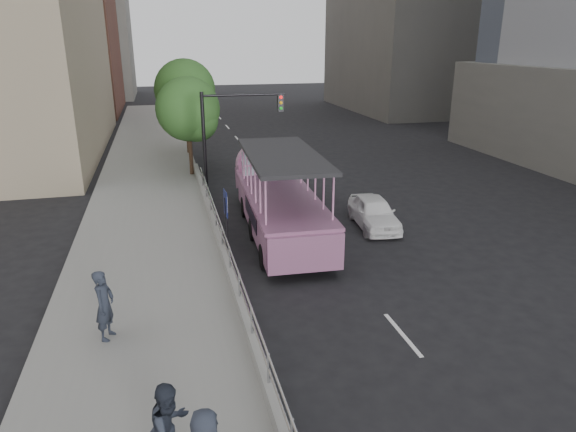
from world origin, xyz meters
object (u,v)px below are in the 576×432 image
object	(u,v)px
duck_boat	(276,198)
street_tree_near	(190,112)
parking_sign	(226,219)
car	(374,212)
traffic_signal	(228,126)
pedestrian_near	(105,305)
street_tree_far	(187,92)
pedestrian_mid	(171,430)

from	to	relation	value
duck_boat	street_tree_near	xyz separation A→B (m)	(-2.83, 8.92, 2.52)
parking_sign	car	bearing A→B (deg)	20.86
duck_boat	traffic_signal	size ratio (longest dim) A/B	2.05
car	street_tree_near	bearing A→B (deg)	130.90
car	pedestrian_near	xyz separation A→B (m)	(-10.22, -6.83, 0.58)
duck_boat	street_tree_far	xyz separation A→B (m)	(-2.63, 14.92, 3.01)
duck_boat	street_tree_near	bearing A→B (deg)	107.61
pedestrian_mid	car	bearing A→B (deg)	3.48
car	traffic_signal	distance (m)	8.76
pedestrian_near	traffic_signal	size ratio (longest dim) A/B	0.36
pedestrian_near	pedestrian_mid	size ratio (longest dim) A/B	1.03
pedestrian_mid	street_tree_far	size ratio (longest dim) A/B	0.28
duck_boat	pedestrian_near	world-z (taller)	duck_boat
pedestrian_mid	street_tree_far	bearing A→B (deg)	35.97
car	pedestrian_mid	bearing A→B (deg)	-120.83
duck_boat	pedestrian_mid	size ratio (longest dim) A/B	5.84
traffic_signal	pedestrian_near	bearing A→B (deg)	-110.54
parking_sign	duck_boat	bearing A→B (deg)	53.35
duck_boat	car	size ratio (longest dim) A/B	2.77
parking_sign	traffic_signal	xyz separation A→B (m)	(1.29, 8.89, 1.76)
pedestrian_near	street_tree_near	bearing A→B (deg)	8.53
pedestrian_mid	street_tree_near	size ratio (longest dim) A/B	0.32
parking_sign	street_tree_far	bearing A→B (deg)	90.33
parking_sign	traffic_signal	bearing A→B (deg)	81.73
pedestrian_mid	street_tree_near	bearing A→B (deg)	35.30
car	traffic_signal	xyz separation A→B (m)	(-5.26, 6.40, 2.84)
pedestrian_near	street_tree_far	bearing A→B (deg)	11.01
parking_sign	street_tree_far	distance (m)	18.50
traffic_signal	parking_sign	bearing A→B (deg)	-98.27
car	traffic_signal	size ratio (longest dim) A/B	0.74
car	pedestrian_mid	world-z (taller)	pedestrian_mid
pedestrian_near	parking_sign	distance (m)	5.70
street_tree_near	duck_boat	bearing A→B (deg)	-72.39
parking_sign	street_tree_near	bearing A→B (deg)	91.41
pedestrian_mid	parking_sign	bearing A→B (deg)	26.94
street_tree_near	street_tree_far	world-z (taller)	street_tree_far
duck_boat	pedestrian_near	bearing A→B (deg)	-128.68
pedestrian_near	parking_sign	xyz separation A→B (m)	(3.66, 4.34, 0.50)
car	street_tree_near	xyz separation A→B (m)	(-6.86, 9.82, 3.16)
car	duck_boat	bearing A→B (deg)	173.38
duck_boat	pedestrian_near	distance (m)	9.91
street_tree_near	pedestrian_mid	bearing A→B (deg)	-94.97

